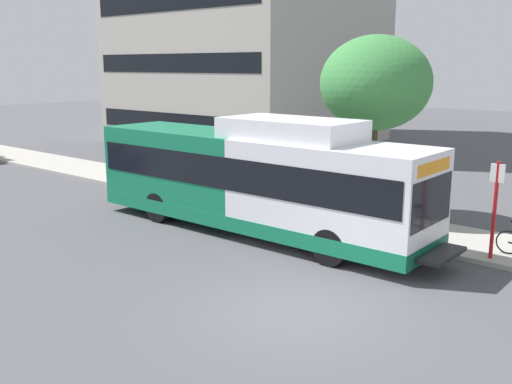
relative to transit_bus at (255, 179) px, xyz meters
The scene contains 6 objects.
ground_plane 5.61m from the transit_bus, 139.89° to the left, with size 120.00×120.00×0.00m, color #4C4C51.
sidewalk_curb 3.64m from the transit_bus, 26.43° to the left, with size 3.00×56.00×0.14m, color #A8A399.
transit_bus is the anchor object (origin of this frame).
bus_stop_sign_pole 6.92m from the transit_bus, 75.30° to the right, with size 0.10×0.36×2.60m.
street_tree_near_stop 5.23m from the transit_bus, 26.03° to the right, with size 3.67×3.67×6.00m.
lattice_comm_tower 36.37m from the transit_bus, 55.09° to the left, with size 1.10×1.10×27.97m.
Camera 1 is at (-9.38, -6.68, 5.16)m, focal length 40.50 mm.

